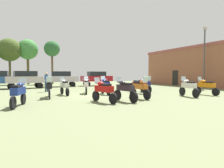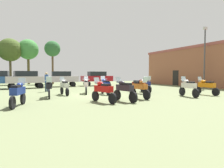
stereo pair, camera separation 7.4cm
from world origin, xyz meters
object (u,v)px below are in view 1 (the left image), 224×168
(motorcycle_1, at_px, (64,86))
(motorcycle_7, at_px, (139,85))
(brick_building, at_px, (206,67))
(tree_4, at_px, (28,50))
(motorcycle_12, at_px, (189,87))
(person_1, at_px, (46,80))
(motorcycle_9, at_px, (86,85))
(motorcycle_4, at_px, (105,85))
(motorcycle_6, at_px, (140,88))
(tree_2, at_px, (9,50))
(motorcycle_13, at_px, (125,89))
(car_2, at_px, (97,77))
(motorcycle_8, at_px, (146,84))
(motorcycle_10, at_px, (104,90))
(motorcycle_3, at_px, (19,93))
(motorcycle_5, at_px, (49,87))
(tree_3, at_px, (52,49))
(motorcycle_2, at_px, (206,86))
(car_1, at_px, (61,78))
(car_4, at_px, (25,78))

(motorcycle_1, bearing_deg, motorcycle_7, -17.48)
(brick_building, bearing_deg, tree_4, 146.40)
(motorcycle_12, relative_size, person_1, 1.20)
(motorcycle_9, relative_size, motorcycle_12, 0.97)
(motorcycle_4, relative_size, motorcycle_6, 1.05)
(motorcycle_7, xyz_separation_m, tree_2, (-10.97, 19.60, 4.60))
(motorcycle_13, height_order, car_2, car_2)
(person_1, bearing_deg, motorcycle_8, 148.85)
(motorcycle_7, distance_m, motorcycle_10, 6.12)
(brick_building, relative_size, motorcycle_10, 8.74)
(motorcycle_1, height_order, motorcycle_3, motorcycle_3)
(motorcycle_4, xyz_separation_m, motorcycle_5, (-4.43, -0.52, 0.00))
(motorcycle_13, bearing_deg, car_2, 65.52)
(motorcycle_9, height_order, tree_2, tree_2)
(motorcycle_12, bearing_deg, tree_3, 115.30)
(motorcycle_13, xyz_separation_m, car_2, (3.89, 15.88, 0.44))
(motorcycle_1, xyz_separation_m, motorcycle_13, (2.64, -5.24, 0.02))
(motorcycle_1, height_order, car_2, car_2)
(motorcycle_8, bearing_deg, motorcycle_12, 112.36)
(motorcycle_13, height_order, tree_2, tree_2)
(motorcycle_4, xyz_separation_m, motorcycle_12, (4.98, -3.99, -0.01))
(motorcycle_5, xyz_separation_m, tree_3, (2.74, 19.54, 5.00))
(motorcycle_1, xyz_separation_m, motorcycle_9, (1.87, 0.27, 0.01))
(brick_building, height_order, motorcycle_13, brick_building)
(motorcycle_1, relative_size, motorcycle_2, 0.96)
(motorcycle_2, distance_m, motorcycle_4, 8.06)
(motorcycle_5, height_order, motorcycle_6, motorcycle_5)
(motorcycle_10, xyz_separation_m, car_2, (5.21, 15.73, 0.45))
(motorcycle_4, height_order, motorcycle_8, motorcycle_4)
(car_2, bearing_deg, motorcycle_12, -172.70)
(motorcycle_10, xyz_separation_m, person_1, (-2.30, 8.63, 0.36))
(motorcycle_13, distance_m, person_1, 9.51)
(motorcycle_7, bearing_deg, motorcycle_3, 3.97)
(motorcycle_7, distance_m, tree_3, 20.58)
(tree_2, bearing_deg, person_1, -75.36)
(motorcycle_2, height_order, motorcycle_13, motorcycle_13)
(motorcycle_7, xyz_separation_m, tree_3, (-4.71, 19.40, 5.02))
(motorcycle_9, relative_size, person_1, 1.16)
(motorcycle_7, xyz_separation_m, car_2, (0.40, 11.94, 0.45))
(motorcycle_7, bearing_deg, motorcycle_5, -14.95)
(car_1, bearing_deg, person_1, 163.61)
(brick_building, height_order, motorcycle_9, brick_building)
(motorcycle_1, bearing_deg, car_1, 76.29)
(motorcycle_12, xyz_separation_m, person_1, (-9.08, 8.45, 0.35))
(motorcycle_8, height_order, motorcycle_9, motorcycle_8)
(motorcycle_1, bearing_deg, motorcycle_3, -129.57)
(brick_building, distance_m, motorcycle_5, 22.24)
(car_2, height_order, car_4, same)
(motorcycle_7, bearing_deg, motorcycle_13, 32.44)
(motorcycle_2, relative_size, motorcycle_8, 1.00)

